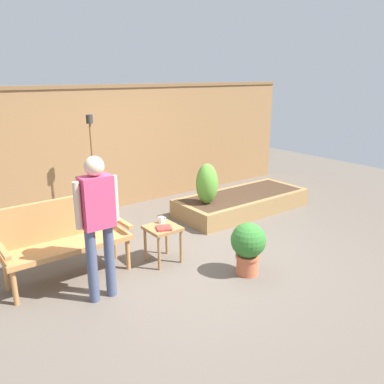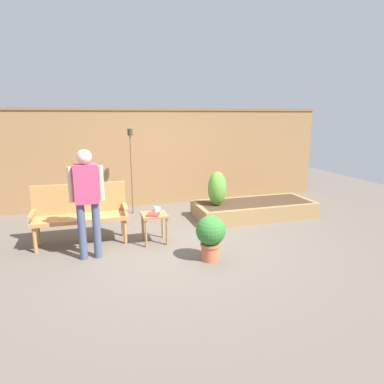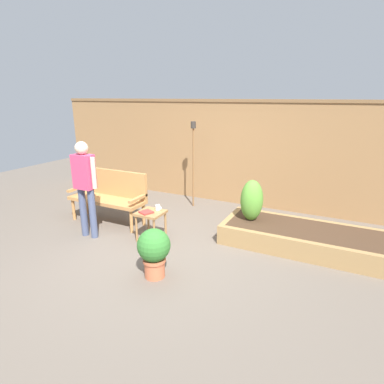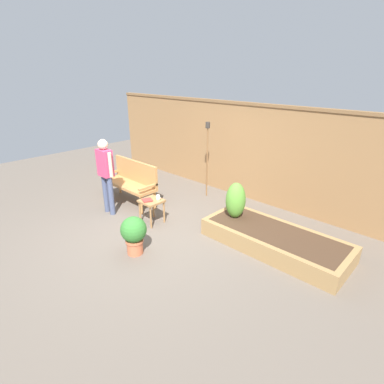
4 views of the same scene
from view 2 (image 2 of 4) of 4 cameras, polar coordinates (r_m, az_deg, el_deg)
ground_plane at (r=5.35m, az=-2.68°, el=-9.05°), size 14.00×14.00×0.00m
fence_back at (r=7.56m, az=-7.64°, el=5.94°), size 8.40×0.14×2.16m
garden_bench at (r=5.60m, az=-18.53°, el=-2.83°), size 1.44×0.48×0.94m
side_table at (r=5.36m, az=-6.46°, el=-4.56°), size 0.40×0.40×0.48m
cup_on_table at (r=5.45m, az=-6.08°, el=-2.90°), size 0.11×0.07×0.08m
book_on_table at (r=5.26m, az=-6.66°, el=-3.83°), size 0.23×0.23×0.03m
potted_boxwood at (r=4.71m, az=3.21°, el=-7.23°), size 0.42×0.42×0.65m
raised_planter_bed at (r=6.88m, az=10.55°, el=-2.87°), size 2.40×1.00×0.30m
shrub_near_bench at (r=6.43m, az=4.31°, el=0.60°), size 0.36×0.36×0.66m
tiki_torch at (r=6.90m, az=-10.38°, el=5.99°), size 0.10×0.10×1.74m
person_by_bench at (r=4.82m, az=-17.51°, el=-0.48°), size 0.47×0.20×1.56m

